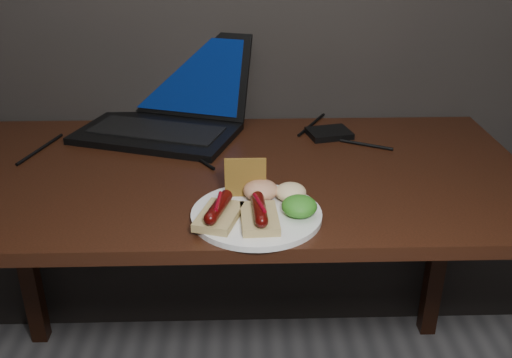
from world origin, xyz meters
The scene contains 11 objects.
desk centered at (0.00, 1.38, 0.66)m, with size 1.40×0.70×0.75m.
laptop centered at (-0.18, 1.65, 0.80)m, with size 0.49×0.45×0.25m.
hard_drive centered at (0.26, 1.59, 0.76)m, with size 0.11×0.09×0.02m, color black.
desk_cables centered at (-0.02, 1.55, 0.75)m, with size 0.92×0.41×0.01m.
plate centered at (0.05, 1.15, 0.76)m, with size 0.26×0.26×0.01m, color white.
bread_sausage_left centered at (-0.02, 1.12, 0.78)m, with size 0.10×0.13×0.04m.
bread_sausage_center centered at (0.06, 1.11, 0.78)m, with size 0.08×0.12×0.04m.
crispbread centered at (0.03, 1.22, 0.80)m, with size 0.09×0.01×0.09m, color olive.
salad_greens centered at (0.14, 1.14, 0.78)m, with size 0.07×0.07×0.04m, color #1B5D12.
salsa_mound centered at (0.06, 1.21, 0.78)m, with size 0.07×0.07×0.04m, color maroon.
coleslaw_mound centered at (0.13, 1.20, 0.78)m, with size 0.06×0.06×0.04m, color silver.
Camera 1 is at (0.02, 0.16, 1.31)m, focal length 40.00 mm.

